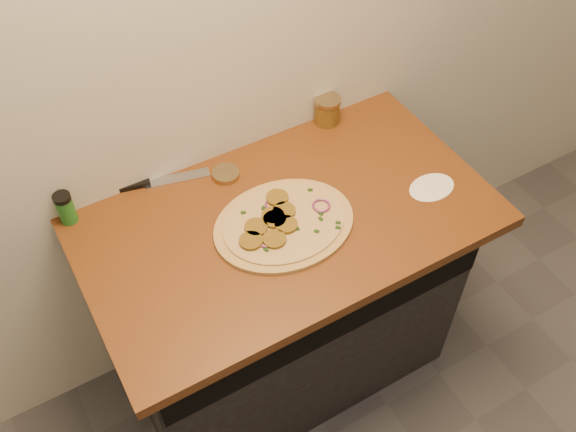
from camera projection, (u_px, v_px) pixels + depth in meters
cabinet at (282, 300)px, 2.23m from camera, size 1.10×0.60×0.86m
countertop at (287, 221)px, 1.88m from camera, size 1.20×0.70×0.04m
pizza at (283, 223)px, 1.83m from camera, size 0.42×0.42×0.03m
chefs_knife at (154, 182)px, 1.95m from camera, size 0.29×0.10×0.02m
mason_jar_lid at (226, 174)px, 1.96m from camera, size 0.11×0.11×0.02m
salsa_jar at (327, 110)px, 2.11m from camera, size 0.09×0.09×0.09m
spice_shaker at (66, 208)px, 1.81m from camera, size 0.05×0.05×0.10m
flour_spill at (432, 187)px, 1.94m from camera, size 0.16×0.16×0.00m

